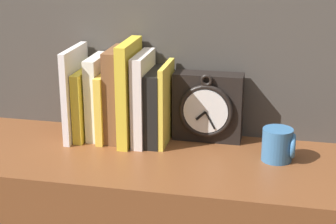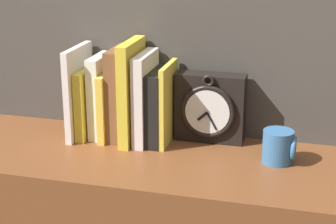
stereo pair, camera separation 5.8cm
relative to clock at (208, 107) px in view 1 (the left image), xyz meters
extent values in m
cube|color=black|center=(0.00, 0.01, 0.00)|extent=(0.17, 0.06, 0.17)
torus|color=black|center=(0.00, -0.03, 0.00)|extent=(0.14, 0.01, 0.14)
cylinder|color=silver|center=(0.00, -0.03, 0.00)|extent=(0.11, 0.01, 0.11)
cube|color=black|center=(-0.01, -0.04, -0.01)|extent=(0.03, 0.00, 0.03)
cube|color=black|center=(0.01, -0.04, -0.02)|extent=(0.03, 0.00, 0.04)
torus|color=black|center=(0.00, -0.03, 0.08)|extent=(0.03, 0.01, 0.03)
cube|color=brown|center=(-0.35, -0.03, 0.02)|extent=(0.02, 0.12, 0.22)
cube|color=white|center=(-0.33, -0.05, 0.03)|extent=(0.02, 0.16, 0.23)
cube|color=yellow|center=(-0.31, -0.04, 0.00)|extent=(0.02, 0.14, 0.18)
cube|color=silver|center=(-0.28, -0.03, 0.02)|extent=(0.03, 0.12, 0.21)
cube|color=yellow|center=(-0.26, -0.04, 0.00)|extent=(0.02, 0.14, 0.17)
cube|color=brown|center=(-0.23, -0.03, 0.03)|extent=(0.04, 0.13, 0.23)
cube|color=yellow|center=(-0.19, -0.04, 0.04)|extent=(0.03, 0.16, 0.26)
cube|color=silver|center=(-0.16, -0.04, 0.03)|extent=(0.03, 0.15, 0.23)
cube|color=black|center=(-0.12, -0.04, 0.01)|extent=(0.04, 0.14, 0.19)
cube|color=yellow|center=(-0.10, -0.04, 0.01)|extent=(0.01, 0.14, 0.20)
cylinder|color=teal|center=(0.18, -0.09, -0.05)|extent=(0.07, 0.07, 0.08)
torus|color=teal|center=(0.21, -0.09, -0.05)|extent=(0.01, 0.06, 0.06)
camera|label=1|loc=(0.19, -1.33, 0.45)|focal=60.00mm
camera|label=2|loc=(0.24, -1.32, 0.45)|focal=60.00mm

